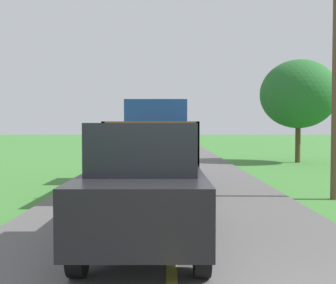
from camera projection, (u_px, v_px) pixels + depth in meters
banana_truck_near at (157, 142)px, 13.07m from camera, size 2.38×5.82×2.80m
roadside_tree_near_left at (300, 94)px, 21.76m from camera, size 4.17×4.17×5.64m
following_car at (147, 184)px, 6.14m from camera, size 1.74×4.10×1.92m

